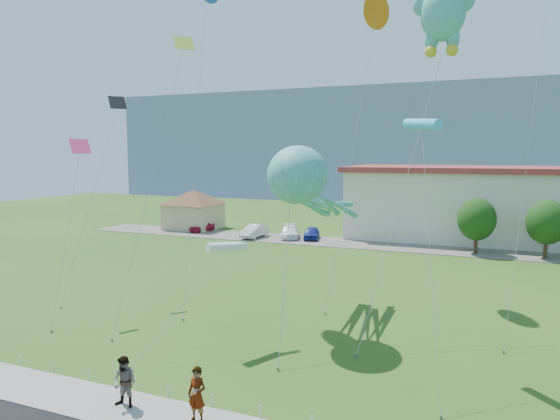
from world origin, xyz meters
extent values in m
plane|color=#294B15|center=(0.00, 0.00, 0.00)|extent=(160.00, 160.00, 0.00)
cube|color=gray|center=(0.00, -2.75, 0.05)|extent=(80.00, 2.50, 0.10)
cube|color=#59544C|center=(0.00, 35.00, 0.03)|extent=(70.00, 6.00, 0.06)
cube|color=gray|center=(0.00, 120.00, 12.50)|extent=(160.00, 50.00, 25.00)
cube|color=tan|center=(-24.00, 38.00, 1.60)|extent=(6.00, 6.00, 3.20)
pyramid|color=brown|center=(-24.00, 38.00, 4.10)|extent=(9.20, 9.20, 1.80)
cylinder|color=white|center=(-9.00, -1.30, 0.25)|extent=(0.05, 0.05, 0.50)
cylinder|color=white|center=(-7.00, -1.30, 0.25)|extent=(0.05, 0.05, 0.50)
cylinder|color=white|center=(-5.00, -1.30, 0.25)|extent=(0.05, 0.05, 0.50)
cylinder|color=white|center=(-3.00, -1.30, 0.25)|extent=(0.05, 0.05, 0.50)
cylinder|color=white|center=(-1.00, -1.30, 0.25)|extent=(0.05, 0.05, 0.50)
cylinder|color=white|center=(1.00, -1.30, 0.25)|extent=(0.05, 0.05, 0.50)
cylinder|color=white|center=(3.00, -1.30, 0.25)|extent=(0.05, 0.05, 0.50)
cylinder|color=#3F2B19|center=(10.00, 34.00, 1.10)|extent=(0.36, 0.36, 2.20)
ellipsoid|color=#14380F|center=(10.00, 34.00, 3.40)|extent=(3.60, 3.60, 4.14)
cylinder|color=#3F2B19|center=(16.00, 34.00, 1.10)|extent=(0.36, 0.36, 2.20)
ellipsoid|color=#14380F|center=(16.00, 34.00, 3.40)|extent=(3.60, 3.60, 4.14)
imported|color=gray|center=(1.10, -2.55, 1.10)|extent=(0.78, 0.55, 2.01)
imported|color=gray|center=(-1.97, -2.67, 1.08)|extent=(0.95, 0.74, 1.95)
imported|color=#B41637|center=(-21.63, 35.97, 0.67)|extent=(2.36, 3.85, 1.22)
imported|color=silver|center=(-13.74, 34.41, 0.81)|extent=(1.84, 4.61, 1.49)
imported|color=white|center=(-9.86, 35.71, 0.77)|extent=(3.51, 5.27, 1.42)
imported|color=navy|center=(-7.29, 35.91, 0.73)|extent=(2.42, 4.21, 1.35)
ellipsoid|color=teal|center=(1.21, 7.64, 8.52)|extent=(3.09, 4.02, 3.09)
sphere|color=white|center=(0.65, 6.42, 8.85)|extent=(0.49, 0.49, 0.49)
sphere|color=white|center=(1.76, 6.42, 8.85)|extent=(0.49, 0.49, 0.49)
cylinder|color=slate|center=(2.13, 2.59, 0.08)|extent=(0.10, 0.10, 0.16)
cylinder|color=gray|center=(1.67, 4.61, 3.94)|extent=(0.95, 4.08, 7.57)
ellipsoid|color=teal|center=(7.71, 14.71, 17.86)|extent=(2.60, 2.21, 3.25)
ellipsoid|color=teal|center=(6.41, 14.71, 18.46)|extent=(0.90, 0.64, 1.26)
ellipsoid|color=teal|center=(9.01, 14.71, 18.46)|extent=(0.90, 0.64, 1.26)
ellipsoid|color=teal|center=(7.11, 14.71, 16.36)|extent=(0.80, 0.70, 1.30)
ellipsoid|color=teal|center=(8.31, 14.71, 16.36)|extent=(0.80, 0.70, 1.30)
sphere|color=gold|center=(7.11, 14.51, 15.66)|extent=(0.70, 0.70, 0.70)
sphere|color=gold|center=(8.31, 14.51, 15.66)|extent=(0.70, 0.70, 0.70)
cylinder|color=slate|center=(5.01, 5.37, 0.08)|extent=(0.10, 0.10, 0.16)
cylinder|color=gray|center=(6.36, 10.04, 7.81)|extent=(2.73, 9.37, 15.32)
cube|color=#F83772|center=(-12.23, 6.39, 10.09)|extent=(1.29, 1.29, 0.86)
cylinder|color=slate|center=(-11.07, 2.47, 0.08)|extent=(0.10, 0.10, 0.16)
cylinder|color=gray|center=(-11.65, 4.43, 5.02)|extent=(1.19, 3.95, 9.73)
cylinder|color=slate|center=(11.54, 8.44, 0.08)|extent=(0.10, 0.10, 0.16)
cylinder|color=gray|center=(12.51, 12.92, 10.19)|extent=(1.97, 8.99, 20.08)
cylinder|color=#38BFFF|center=(7.60, 6.45, 10.95)|extent=(0.50, 2.25, 0.87)
cylinder|color=slate|center=(9.17, 1.02, 0.08)|extent=(0.10, 0.10, 0.16)
cylinder|color=gray|center=(8.39, 3.74, 5.46)|extent=(1.60, 5.46, 10.60)
cube|color=#9ABE2C|center=(-5.97, 8.18, 15.96)|extent=(1.29, 1.29, 0.86)
cylinder|color=slate|center=(-7.11, 2.62, 0.08)|extent=(0.10, 0.10, 0.16)
cylinder|color=gray|center=(-6.54, 5.40, 7.96)|extent=(1.17, 5.58, 15.61)
cone|color=orange|center=(2.95, 18.79, 19.48)|extent=(1.80, 1.33, 1.33)
cylinder|color=slate|center=(1.85, 10.85, 0.08)|extent=(0.10, 0.10, 0.16)
cylinder|color=gray|center=(2.40, 14.82, 9.72)|extent=(1.13, 7.96, 19.13)
cylinder|color=white|center=(-1.43, 4.60, 5.00)|extent=(0.50, 2.25, 0.87)
cylinder|color=slate|center=(-4.01, 0.03, 0.08)|extent=(0.10, 0.10, 0.16)
cylinder|color=gray|center=(-2.72, 2.32, 2.48)|extent=(2.60, 4.60, 4.66)
cylinder|color=slate|center=(-5.47, 6.72, 0.08)|extent=(0.10, 0.10, 0.16)
cylinder|color=gray|center=(-5.95, 9.26, 10.32)|extent=(0.99, 5.11, 20.33)
cube|color=black|center=(-12.98, 10.77, 13.10)|extent=(1.29, 1.29, 0.86)
cylinder|color=slate|center=(-13.88, 5.89, 0.08)|extent=(0.10, 0.10, 0.16)
cylinder|color=gray|center=(-13.43, 8.33, 6.53)|extent=(0.93, 4.91, 12.75)
camera|label=1|loc=(10.13, -17.11, 9.61)|focal=32.00mm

